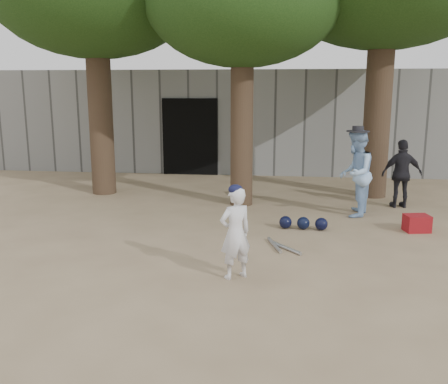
# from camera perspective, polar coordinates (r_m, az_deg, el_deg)

# --- Properties ---
(ground) EXTENTS (70.00, 70.00, 0.00)m
(ground) POSITION_cam_1_polar(r_m,az_deg,el_deg) (7.06, -5.88, -9.14)
(ground) COLOR #937C5E
(ground) RESTS_ON ground
(boy_player) EXTENTS (0.54, 0.50, 1.25)m
(boy_player) POSITION_cam_1_polar(r_m,az_deg,el_deg) (6.65, 1.31, -4.73)
(boy_player) COLOR silver
(boy_player) RESTS_ON ground
(spectator_blue) EXTENTS (0.84, 0.97, 1.71)m
(spectator_blue) POSITION_cam_1_polar(r_m,az_deg,el_deg) (10.16, 14.80, 2.07)
(spectator_blue) COLOR #99C1ED
(spectator_blue) RESTS_ON ground
(spectator_dark) EXTENTS (0.89, 0.47, 1.45)m
(spectator_dark) POSITION_cam_1_polar(r_m,az_deg,el_deg) (11.18, 19.65, 1.97)
(spectator_dark) COLOR black
(spectator_dark) RESTS_ON ground
(red_bag) EXTENTS (0.47, 0.39, 0.30)m
(red_bag) POSITION_cam_1_polar(r_m,az_deg,el_deg) (9.52, 21.18, -3.35)
(red_bag) COLOR maroon
(red_bag) RESTS_ON ground
(back_building) EXTENTS (16.00, 5.24, 3.00)m
(back_building) POSITION_cam_1_polar(r_m,az_deg,el_deg) (16.85, 1.74, 8.47)
(back_building) COLOR gray
(back_building) RESTS_ON ground
(helmet_row) EXTENTS (0.87, 0.27, 0.23)m
(helmet_row) POSITION_cam_1_polar(r_m,az_deg,el_deg) (9.13, 9.05, -3.53)
(helmet_row) COLOR black
(helmet_row) RESTS_ON ground
(bat_pile) EXTENTS (0.56, 0.77, 0.06)m
(bat_pile) POSITION_cam_1_polar(r_m,az_deg,el_deg) (8.08, 6.42, -6.18)
(bat_pile) COLOR #B5B6BC
(bat_pile) RESTS_ON ground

